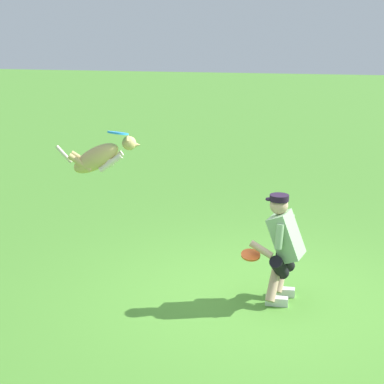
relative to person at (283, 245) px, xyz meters
name	(u,v)px	position (x,y,z in m)	size (l,w,h in m)	color
ground_plane	(257,300)	(0.27, 0.03, -0.70)	(60.00, 60.00, 0.00)	#4F9032
person	(283,245)	(0.00, 0.00, 0.00)	(0.66, 0.66, 1.29)	silver
dog	(100,157)	(2.22, -0.16, 0.92)	(1.01, 0.38, 0.55)	tan
frisbee_flying	(118,133)	(2.00, -0.20, 1.21)	(0.25, 0.25, 0.02)	#2992E4
frisbee_held	(251,255)	(0.35, 0.15, -0.09)	(0.22, 0.22, 0.02)	#DF5B23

